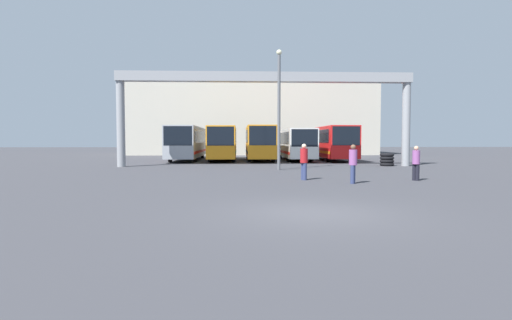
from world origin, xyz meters
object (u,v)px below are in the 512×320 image
at_px(bus_slot_4, 331,141).
at_px(lamp_post, 279,105).
at_px(bus_slot_3, 294,142).
at_px(pedestrian_near_right, 304,161).
at_px(bus_slot_2, 260,141).
at_px(bus_slot_1, 223,141).
at_px(bus_slot_0, 188,141).
at_px(pedestrian_mid_right, 416,162).
at_px(pedestrian_near_center, 353,163).
at_px(tire_stack, 387,160).

distance_m(bus_slot_4, lamp_post, 14.25).
height_order(bus_slot_3, pedestrian_near_right, bus_slot_3).
bearing_deg(bus_slot_2, bus_slot_1, 176.99).
bearing_deg(bus_slot_0, bus_slot_2, -9.37).
height_order(pedestrian_mid_right, pedestrian_near_center, pedestrian_near_center).
height_order(bus_slot_2, bus_slot_3, bus_slot_2).
distance_m(pedestrian_mid_right, pedestrian_near_right, 5.38).
relative_size(bus_slot_0, tire_stack, 11.97).
relative_size(bus_slot_1, bus_slot_3, 0.85).
height_order(pedestrian_near_center, lamp_post, lamp_post).
distance_m(bus_slot_1, lamp_post, 13.07).
relative_size(bus_slot_0, pedestrian_near_center, 7.09).
height_order(bus_slot_0, tire_stack, bus_slot_0).
height_order(bus_slot_3, pedestrian_near_center, bus_slot_3).
relative_size(bus_slot_3, bus_slot_4, 1.10).
relative_size(pedestrian_mid_right, pedestrian_near_center, 0.95).
height_order(bus_slot_3, pedestrian_mid_right, bus_slot_3).
height_order(bus_slot_4, lamp_post, lamp_post).
xyz_separation_m(bus_slot_3, tire_stack, (5.72, -9.49, -1.24)).
relative_size(bus_slot_2, tire_stack, 9.75).
bearing_deg(bus_slot_0, bus_slot_4, -2.47).
xyz_separation_m(pedestrian_mid_right, pedestrian_near_center, (-3.42, -1.17, 0.04)).
relative_size(bus_slot_0, lamp_post, 1.59).
height_order(bus_slot_1, lamp_post, lamp_post).
distance_m(bus_slot_3, lamp_post, 13.62).
relative_size(bus_slot_1, tire_stack, 10.10).
distance_m(bus_slot_3, pedestrian_near_right, 19.97).
bearing_deg(pedestrian_mid_right, pedestrian_near_right, 43.50).
bearing_deg(bus_slot_0, bus_slot_3, -0.29).
height_order(pedestrian_near_right, lamp_post, lamp_post).
bearing_deg(pedestrian_near_right, bus_slot_3, 149.17).
bearing_deg(lamp_post, tire_stack, 22.68).
distance_m(bus_slot_0, bus_slot_2, 7.09).
xyz_separation_m(pedestrian_near_right, pedestrian_near_center, (1.94, -1.68, -0.01)).
bearing_deg(pedestrian_mid_right, lamp_post, -1.91).
relative_size(bus_slot_3, tire_stack, 11.87).
height_order(bus_slot_0, lamp_post, lamp_post).
bearing_deg(bus_slot_4, lamp_post, -116.89).
xyz_separation_m(bus_slot_1, pedestrian_near_center, (6.65, -20.59, -0.90)).
xyz_separation_m(bus_slot_0, pedestrian_mid_right, (13.56, -20.38, -0.96)).
distance_m(bus_slot_2, tire_stack, 12.54).
distance_m(bus_slot_0, bus_slot_4, 14.00).
distance_m(bus_slot_3, pedestrian_near_center, 21.52).
relative_size(bus_slot_2, lamp_post, 1.30).
bearing_deg(pedestrian_mid_right, tire_stack, -54.87).
xyz_separation_m(bus_slot_1, bus_slot_2, (3.50, -0.18, 0.03)).
bearing_deg(tire_stack, bus_slot_1, 146.03).
height_order(bus_slot_0, bus_slot_2, bus_slot_2).
height_order(bus_slot_1, pedestrian_near_center, bus_slot_1).
bearing_deg(bus_slot_1, bus_slot_0, 164.49).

